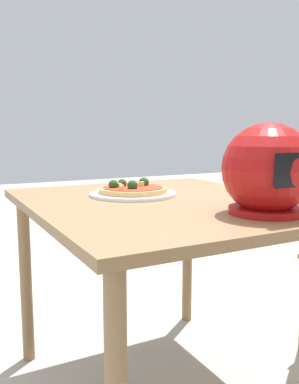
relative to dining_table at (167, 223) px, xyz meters
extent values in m
cube|color=olive|center=(0.00, 0.00, 0.07)|extent=(0.94, 1.09, 0.03)
cylinder|color=olive|center=(-0.41, -0.49, -0.30)|extent=(0.05, 0.05, 0.72)
cylinder|color=olive|center=(0.41, -0.49, -0.30)|extent=(0.05, 0.05, 0.72)
cylinder|color=white|center=(0.07, -0.14, 0.09)|extent=(0.33, 0.33, 0.01)
cylinder|color=tan|center=(0.07, -0.14, 0.11)|extent=(0.26, 0.26, 0.02)
cylinder|color=red|center=(0.07, -0.14, 0.12)|extent=(0.23, 0.23, 0.00)
sphere|color=#234C1E|center=(0.14, -0.16, 0.13)|extent=(0.04, 0.04, 0.04)
sphere|color=#234C1E|center=(0.09, -0.18, 0.13)|extent=(0.03, 0.03, 0.03)
sphere|color=#234C1E|center=(0.09, -0.10, 0.13)|extent=(0.04, 0.04, 0.04)
sphere|color=#234C1E|center=(0.01, -0.16, 0.13)|extent=(0.04, 0.04, 0.04)
cylinder|color=#E0D172|center=(0.03, -0.14, 0.13)|extent=(0.02, 0.02, 0.02)
cylinder|color=#E0D172|center=(0.11, -0.18, 0.13)|extent=(0.03, 0.03, 0.02)
cylinder|color=#E0D172|center=(0.14, -0.09, 0.13)|extent=(0.02, 0.02, 0.02)
cylinder|color=#E0D172|center=(0.11, -0.16, 0.13)|extent=(0.02, 0.02, 0.01)
sphere|color=#B21414|center=(-0.12, 0.36, 0.22)|extent=(0.26, 0.26, 0.26)
cylinder|color=#B21414|center=(-0.12, 0.36, 0.10)|extent=(0.22, 0.22, 0.02)
camera|label=1|loc=(0.73, 1.24, 0.32)|focal=38.40mm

